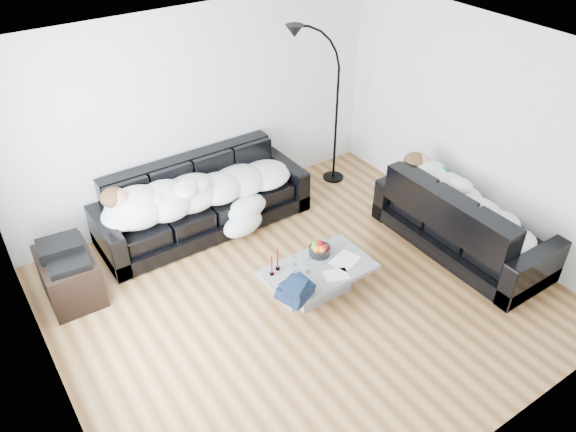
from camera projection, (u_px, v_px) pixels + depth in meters
ground at (303, 297)px, 6.10m from camera, size 5.00×5.00×0.00m
wall_back at (199, 114)px, 6.87m from camera, size 5.00×0.02×2.60m
wall_left at (35, 299)px, 4.21m from camera, size 0.02×4.50×2.60m
wall_right at (481, 131)px, 6.50m from camera, size 0.02×4.50×2.60m
ceiling at (308, 64)px, 4.60m from camera, size 5.00×5.00×0.00m
sofa_back at (203, 198)px, 6.91m from camera, size 2.63×0.91×0.86m
sofa_right at (464, 218)px, 6.56m from camera, size 0.92×2.14×0.87m
sleeper_back at (203, 185)px, 6.76m from camera, size 2.23×0.77×0.45m
sleeper_right at (468, 203)px, 6.44m from camera, size 0.77×1.83×0.45m
teal_cushion at (423, 174)px, 6.82m from camera, size 0.42×0.38×0.20m
coffee_table at (318, 280)px, 6.07m from camera, size 1.17×0.68×0.34m
fruit_bowl at (319, 249)px, 6.12m from camera, size 0.25×0.25×0.15m
wine_glass_a at (294, 264)px, 5.89m from camera, size 0.09×0.09×0.17m
wine_glass_b at (295, 272)px, 5.78m from camera, size 0.09×0.09×0.18m
wine_glass_c at (308, 266)px, 5.87m from camera, size 0.07×0.07×0.16m
candle_left at (272, 266)px, 5.81m from camera, size 0.05×0.05×0.24m
candle_right at (278, 260)px, 5.88m from camera, size 0.05×0.05×0.26m
newspaper_a at (345, 260)px, 6.07m from camera, size 0.37×0.32×0.01m
newspaper_b at (336, 275)px, 5.87m from camera, size 0.30×0.26×0.01m
navy_jacket at (297, 284)px, 5.51m from camera, size 0.47×0.44×0.18m
shoes at (409, 221)px, 7.17m from camera, size 0.44×0.33×0.10m
av_cabinet at (70, 276)px, 5.98m from camera, size 0.55×0.79×0.53m
stereo at (63, 252)px, 5.79m from camera, size 0.47×0.38×0.13m
floor_lamp at (337, 113)px, 7.55m from camera, size 0.77×0.37×2.03m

